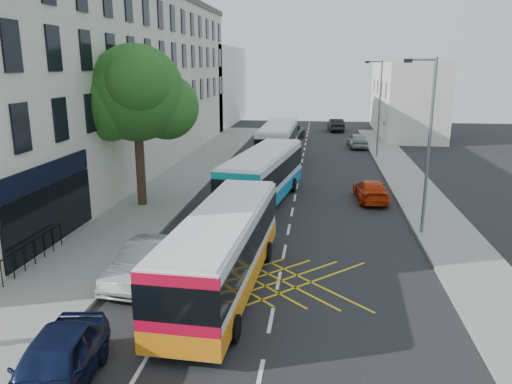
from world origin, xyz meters
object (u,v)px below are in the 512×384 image
(distant_car_silver, at_px, (357,140))
(street_tree, at_px, (136,94))
(parked_car_silver, at_px, (146,262))
(red_hatchback, at_px, (371,190))
(bus_near, at_px, (223,249))
(lamp_near, at_px, (427,138))
(bus_far, at_px, (278,141))
(distant_car_grey, at_px, (290,133))
(bus_mid, at_px, (263,176))
(distant_car_dark, at_px, (336,125))
(parked_car_blue, at_px, (55,365))
(lamp_far, at_px, (378,104))

(distant_car_silver, bearing_deg, street_tree, 54.76)
(parked_car_silver, relative_size, red_hatchback, 1.04)
(bus_near, distance_m, parked_car_silver, 3.10)
(lamp_near, distance_m, bus_far, 19.95)
(distant_car_silver, bearing_deg, distant_car_grey, -36.95)
(lamp_near, xyz_separation_m, bus_mid, (-7.99, 4.75, -3.04))
(red_hatchback, xyz_separation_m, distant_car_silver, (0.54, 19.38, 0.09))
(bus_near, height_order, parked_car_silver, bus_near)
(bus_mid, bearing_deg, distant_car_dark, 89.48)
(distant_car_grey, height_order, distant_car_dark, distant_car_grey)
(bus_mid, xyz_separation_m, parked_car_blue, (-3.11, -17.95, -0.83))
(bus_near, distance_m, red_hatchback, 14.42)
(parked_car_blue, height_order, parked_car_silver, parked_car_blue)
(distant_car_dark, bearing_deg, parked_car_silver, 73.79)
(lamp_far, relative_size, bus_mid, 0.73)
(street_tree, distance_m, distant_car_grey, 28.14)
(street_tree, distance_m, lamp_near, 15.10)
(distant_car_silver, distance_m, distant_car_dark, 12.27)
(bus_near, xyz_separation_m, bus_far, (-0.10, 24.86, 0.10))
(lamp_far, bearing_deg, parked_car_blue, -108.48)
(bus_near, bearing_deg, distant_car_grey, 92.58)
(parked_car_blue, xyz_separation_m, distant_car_silver, (9.92, 38.54, -0.03))
(bus_mid, xyz_separation_m, parked_car_silver, (-3.11, -11.35, -0.84))
(red_hatchback, xyz_separation_m, distant_car_grey, (-6.21, 23.74, 0.13))
(parked_car_blue, xyz_separation_m, parked_car_silver, (0.00, 6.60, -0.01))
(bus_far, bearing_deg, distant_car_grey, 89.59)
(lamp_far, height_order, distant_car_grey, lamp_far)
(bus_near, bearing_deg, parked_car_blue, -112.57)
(bus_near, xyz_separation_m, bus_mid, (0.12, 11.68, 0.07))
(street_tree, relative_size, lamp_far, 1.10)
(street_tree, relative_size, parked_car_silver, 1.97)
(bus_near, xyz_separation_m, distant_car_silver, (6.94, 32.28, -0.80))
(bus_near, xyz_separation_m, parked_car_silver, (-2.98, 0.33, -0.77))
(lamp_far, distance_m, distant_car_dark, 18.15)
(bus_near, height_order, bus_mid, bus_mid)
(bus_mid, distance_m, distant_car_dark, 33.14)
(lamp_near, height_order, lamp_far, same)
(lamp_near, distance_m, parked_car_blue, 17.67)
(bus_near, bearing_deg, bus_far, 93.12)
(distant_car_grey, bearing_deg, distant_car_silver, -26.46)
(bus_far, bearing_deg, lamp_near, -64.36)
(bus_far, bearing_deg, distant_car_silver, 47.52)
(lamp_near, xyz_separation_m, bus_near, (-8.11, -6.93, -3.11))
(lamp_far, bearing_deg, bus_far, -165.88)
(parked_car_blue, distance_m, distant_car_silver, 39.80)
(red_hatchback, bearing_deg, bus_mid, 8.00)
(lamp_near, relative_size, lamp_far, 1.00)
(lamp_near, distance_m, distant_car_grey, 30.98)
(bus_far, bearing_deg, parked_car_blue, -94.25)
(bus_far, distance_m, distant_car_dark, 20.28)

